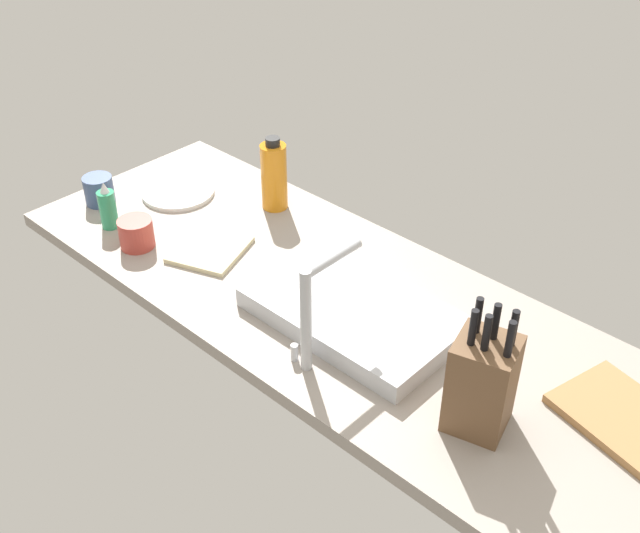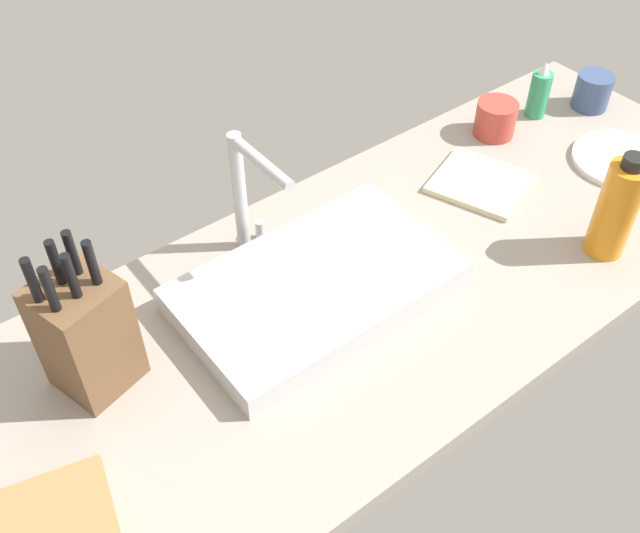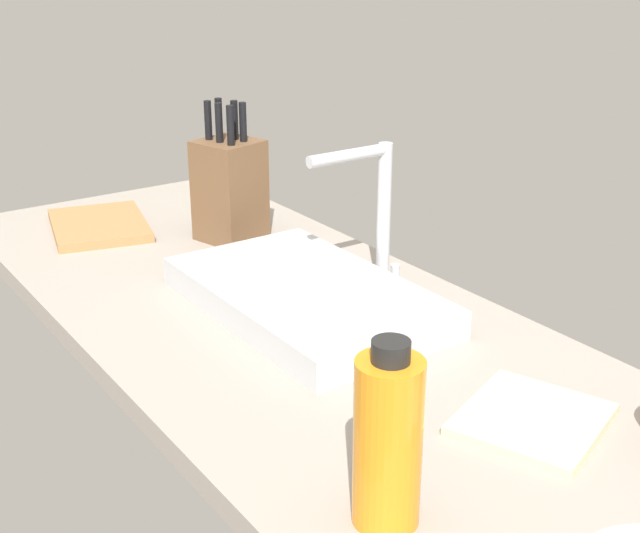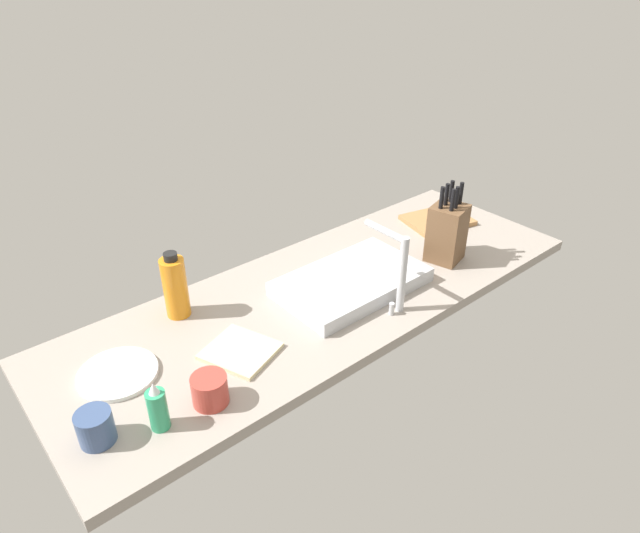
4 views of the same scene
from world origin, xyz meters
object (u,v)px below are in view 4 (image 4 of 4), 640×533
at_px(cutting_board, 437,220).
at_px(dish_towel, 240,351).
at_px(soap_bottle, 158,408).
at_px(dinner_plate, 118,373).
at_px(water_bottle, 175,287).
at_px(knife_block, 447,232).
at_px(coffee_mug, 210,390).
at_px(sink_basin, 351,282).
at_px(ceramic_cup, 95,427).
at_px(faucet, 397,264).

relative_size(cutting_board, dish_towel, 1.37).
xyz_separation_m(cutting_board, soap_bottle, (1.31, 0.27, 0.05)).
bearing_deg(dinner_plate, water_bottle, -150.58).
height_order(knife_block, coffee_mug, knife_block).
distance_m(cutting_board, coffee_mug, 1.21).
distance_m(sink_basin, cutting_board, 0.59).
bearing_deg(coffee_mug, ceramic_cup, -13.08).
bearing_deg(ceramic_cup, coffee_mug, 166.92).
bearing_deg(soap_bottle, dish_towel, -160.11).
height_order(sink_basin, knife_block, knife_block).
relative_size(sink_basin, coffee_mug, 5.29).
distance_m(cutting_board, water_bottle, 1.07).
relative_size(knife_block, soap_bottle, 2.07).
distance_m(dish_towel, ceramic_cup, 0.41).
relative_size(dinner_plate, ceramic_cup, 2.51).
distance_m(water_bottle, coffee_mug, 0.40).
xyz_separation_m(sink_basin, dinner_plate, (0.74, -0.09, -0.02)).
bearing_deg(dinner_plate, faucet, 162.14).
height_order(soap_bottle, ceramic_cup, soap_bottle).
height_order(faucet, water_bottle, faucet).
relative_size(water_bottle, coffee_mug, 2.36).
bearing_deg(knife_block, soap_bottle, -11.49).
distance_m(soap_bottle, coffee_mug, 0.13).
bearing_deg(soap_bottle, knife_block, -176.24).
bearing_deg(dish_towel, knife_block, 177.87).
bearing_deg(dinner_plate, soap_bottle, 91.37).
xyz_separation_m(faucet, soap_bottle, (0.76, -0.02, -0.09)).
distance_m(sink_basin, faucet, 0.21).
height_order(faucet, dish_towel, faucet).
bearing_deg(soap_bottle, faucet, 178.80).
relative_size(sink_basin, faucet, 1.89).
bearing_deg(ceramic_cup, cutting_board, -171.40).
xyz_separation_m(knife_block, coffee_mug, (0.97, 0.08, -0.07)).
xyz_separation_m(sink_basin, soap_bottle, (0.73, 0.14, 0.03)).
height_order(knife_block, dinner_plate, knife_block).
relative_size(sink_basin, knife_block, 1.70).
height_order(faucet, coffee_mug, faucet).
distance_m(knife_block, water_bottle, 0.91).
xyz_separation_m(cutting_board, dinner_plate, (1.31, 0.04, -0.00)).
relative_size(knife_block, cutting_board, 1.12).
bearing_deg(coffee_mug, faucet, 179.09).
xyz_separation_m(faucet, cutting_board, (-0.55, -0.29, -0.14)).
bearing_deg(dish_towel, sink_basin, -174.86).
xyz_separation_m(soap_bottle, water_bottle, (-0.24, -0.37, 0.04)).
bearing_deg(faucet, dinner_plate, -17.86).
bearing_deg(coffee_mug, sink_basin, -166.09).
distance_m(sink_basin, soap_bottle, 0.74).
xyz_separation_m(dish_towel, ceramic_cup, (0.41, 0.05, 0.03)).
height_order(water_bottle, dish_towel, water_bottle).
xyz_separation_m(soap_bottle, ceramic_cup, (0.13, -0.05, -0.02)).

